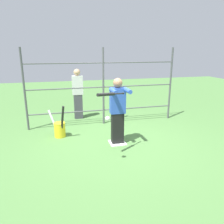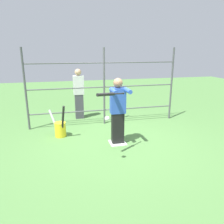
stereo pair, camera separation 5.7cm
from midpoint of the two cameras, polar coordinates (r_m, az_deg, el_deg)
The scene contains 8 objects.
ground_plane at distance 5.63m, azimuth 1.76°, elevation -8.09°, with size 24.00×24.00×0.00m, color #4C7A3D.
home_plate at distance 5.63m, azimuth 1.76°, elevation -8.00°, with size 0.40×0.40×0.02m.
fence_backstop at distance 6.79m, azimuth -1.82°, elevation 6.53°, with size 4.65×0.06×2.37m.
batter at distance 5.31m, azimuth 1.88°, elevation 0.67°, with size 0.42×0.56×1.65m.
baseball_bat_swinging at distance 4.45m, azimuth -0.63°, elevation 4.65°, with size 0.70×0.48×0.14m.
softball_in_flight at distance 4.23m, azimuth -0.87°, elevation -1.73°, with size 0.10×0.10×0.10m.
bat_bucket at distance 6.12m, azimuth -13.14°, elevation -4.17°, with size 0.47×0.70×0.92m.
bystander_behind_fence at distance 7.48m, azimuth -8.45°, elevation 4.89°, with size 0.35×0.22×1.69m.
Camera 2 is at (1.37, 4.96, 2.29)m, focal length 35.00 mm.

